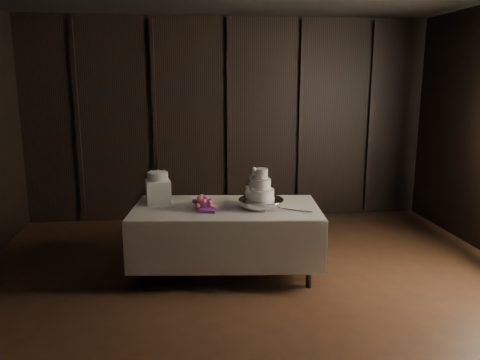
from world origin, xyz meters
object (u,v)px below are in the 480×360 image
object	(u,v)px
cake_stand	(261,203)
bouquet	(202,203)
box_pedestal	(158,191)
wedding_cake	(259,188)
small_cake	(158,176)
display_table	(226,237)

from	to	relation	value
cake_stand	bouquet	bearing A→B (deg)	-179.97
bouquet	box_pedestal	xyz separation A→B (m)	(-0.48, 0.34, 0.06)
wedding_cake	box_pedestal	bearing A→B (deg)	160.54
small_cake	wedding_cake	bearing A→B (deg)	-18.10
box_pedestal	display_table	bearing A→B (deg)	-20.19
wedding_cake	bouquet	size ratio (longest dim) A/B	0.86
display_table	cake_stand	xyz separation A→B (m)	(0.37, -0.07, 0.39)
display_table	box_pedestal	distance (m)	0.91
display_table	cake_stand	bearing A→B (deg)	-4.98
display_table	small_cake	xyz separation A→B (m)	(-0.73, 0.27, 0.64)
cake_stand	small_cake	size ratio (longest dim) A/B	2.12
display_table	wedding_cake	size ratio (longest dim) A/B	6.25
display_table	small_cake	world-z (taller)	small_cake
display_table	bouquet	distance (m)	0.48
wedding_cake	cake_stand	bearing A→B (deg)	28.39
wedding_cake	small_cake	bearing A→B (deg)	160.54
box_pedestal	bouquet	bearing A→B (deg)	-35.41
display_table	bouquet	size ratio (longest dim) A/B	5.40
cake_stand	box_pedestal	bearing A→B (deg)	162.93
cake_stand	bouquet	world-z (taller)	bouquet
display_table	cake_stand	size ratio (longest dim) A/B	4.30
box_pedestal	small_cake	distance (m)	0.17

